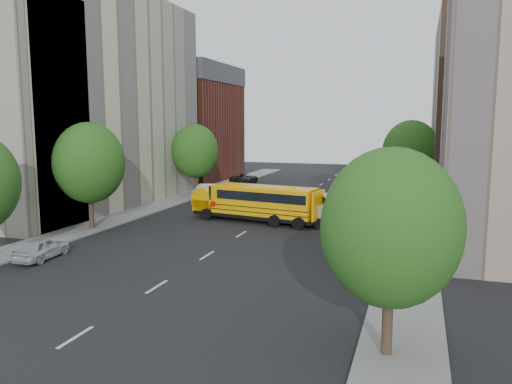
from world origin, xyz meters
The scene contains 22 objects.
ground centered at (0.00, 0.00, 0.00)m, with size 120.00×120.00×0.00m, color black.
sidewalk_left centered at (-11.50, 5.00, 0.06)m, with size 3.00×80.00×0.12m, color slate.
sidewalk_right centered at (11.50, 5.00, 0.06)m, with size 3.00×80.00×0.12m, color slate.
lane_markings centered at (0.00, 10.00, 0.01)m, with size 0.15×64.00×0.01m, color silver.
building_left_cream centered at (-18.00, 6.00, 10.00)m, with size 10.00×26.00×20.00m, color beige.
building_left_redbrick centered at (-18.00, 28.00, 6.50)m, with size 10.00×15.00×13.00m, color maroon.
building_left_near centered at (-18.00, -4.50, 8.50)m, with size 10.00×7.00×17.00m, color beige.
building_right_far centered at (18.00, 20.00, 9.00)m, with size 10.00×22.00×18.00m, color beige.
building_right_sidewall centered at (18.00, 9.00, 9.00)m, with size 10.10×0.30×18.00m, color brown.
street_tree_1 centered at (-11.00, -4.00, 4.95)m, with size 5.12×5.12×7.90m.
street_tree_2 centered at (-11.00, 14.00, 4.83)m, with size 4.99×4.99×7.71m.
street_tree_3 centered at (11.00, -18.00, 4.45)m, with size 4.61×4.61×7.11m.
street_tree_4 centered at (11.00, 14.00, 5.08)m, with size 5.25×5.25×8.10m.
street_tree_5 centered at (11.00, 26.00, 4.70)m, with size 4.86×4.86×7.51m.
school_bus centered at (-0.49, 2.66, 1.66)m, with size 10.76×4.16×2.97m.
safari_truck centered at (6.77, 3.02, 1.30)m, with size 6.06×3.56×2.46m.
parked_car_0 centered at (-8.80, -11.68, 0.64)m, with size 1.51×3.76×1.28m, color silver.
parked_car_1 centered at (-8.80, 12.66, 0.80)m, with size 1.70×4.87×1.61m, color silver.
parked_car_2 centered at (-9.60, 25.74, 0.68)m, with size 2.27×4.92×1.37m, color black.
parked_car_3 centered at (8.80, -6.34, 0.78)m, with size 2.18×5.37×1.56m, color maroon.
parked_car_4 centered at (9.60, 14.94, 0.68)m, with size 1.60×3.98×1.35m, color #2D3050.
parked_car_5 centered at (8.90, 25.61, 0.74)m, with size 1.56×4.48×1.48m, color #9C9C97.
Camera 1 is at (11.79, -34.52, 7.88)m, focal length 35.00 mm.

